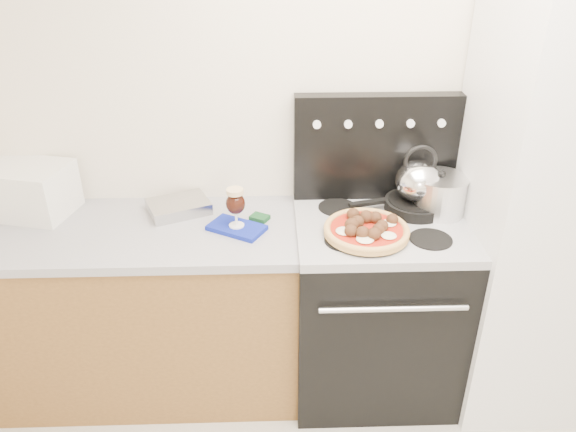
{
  "coord_description": "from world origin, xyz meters",
  "views": [
    {
      "loc": [
        -0.41,
        -0.98,
        2.14
      ],
      "look_at": [
        -0.34,
        1.05,
        1.03
      ],
      "focal_mm": 35.0,
      "sensor_mm": 36.0,
      "label": 1
    }
  ],
  "objects_px": {
    "base_cabinet": "(146,312)",
    "oven_mitt": "(237,228)",
    "toaster_oven": "(29,190)",
    "stock_pot": "(439,196)",
    "stove_body": "(374,309)",
    "fridge": "(541,217)",
    "pizza": "(367,228)",
    "pizza_pan": "(366,235)",
    "skillet": "(415,205)",
    "beer_glass": "(236,207)",
    "tea_kettle": "(418,178)"
  },
  "relations": [
    {
      "from": "skillet",
      "to": "tea_kettle",
      "type": "relative_size",
      "value": 1.25
    },
    {
      "from": "stove_body",
      "to": "oven_mitt",
      "type": "distance_m",
      "value": 0.8
    },
    {
      "from": "toaster_oven",
      "to": "stock_pot",
      "type": "bearing_deg",
      "value": 10.78
    },
    {
      "from": "base_cabinet",
      "to": "pizza",
      "type": "xyz_separation_m",
      "value": [
        1.02,
        -0.13,
        0.53
      ]
    },
    {
      "from": "fridge",
      "to": "beer_glass",
      "type": "xyz_separation_m",
      "value": [
        -1.34,
        0.02,
        0.06
      ]
    },
    {
      "from": "stock_pot",
      "to": "toaster_oven",
      "type": "bearing_deg",
      "value": 176.92
    },
    {
      "from": "pizza",
      "to": "toaster_oven",
      "type": "bearing_deg",
      "value": 168.63
    },
    {
      "from": "fridge",
      "to": "base_cabinet",
      "type": "bearing_deg",
      "value": 178.41
    },
    {
      "from": "pizza_pan",
      "to": "skillet",
      "type": "distance_m",
      "value": 0.35
    },
    {
      "from": "base_cabinet",
      "to": "stock_pot",
      "type": "bearing_deg",
      "value": 2.83
    },
    {
      "from": "skillet",
      "to": "tea_kettle",
      "type": "height_order",
      "value": "tea_kettle"
    },
    {
      "from": "oven_mitt",
      "to": "fridge",
      "type": "bearing_deg",
      "value": -0.84
    },
    {
      "from": "fridge",
      "to": "skillet",
      "type": "distance_m",
      "value": 0.55
    },
    {
      "from": "toaster_oven",
      "to": "stock_pot",
      "type": "xyz_separation_m",
      "value": [
        1.87,
        -0.1,
        -0.01
      ]
    },
    {
      "from": "beer_glass",
      "to": "pizza_pan",
      "type": "height_order",
      "value": "beer_glass"
    },
    {
      "from": "fridge",
      "to": "tea_kettle",
      "type": "relative_size",
      "value": 8.45
    },
    {
      "from": "fridge",
      "to": "stock_pot",
      "type": "xyz_separation_m",
      "value": [
        -0.43,
        0.12,
        0.05
      ]
    },
    {
      "from": "oven_mitt",
      "to": "skillet",
      "type": "distance_m",
      "value": 0.83
    },
    {
      "from": "pizza_pan",
      "to": "oven_mitt",
      "type": "bearing_deg",
      "value": 169.32
    },
    {
      "from": "pizza",
      "to": "stove_body",
      "type": "bearing_deg",
      "value": 51.5
    },
    {
      "from": "pizza",
      "to": "oven_mitt",
      "type": "bearing_deg",
      "value": 169.32
    },
    {
      "from": "stove_body",
      "to": "tea_kettle",
      "type": "xyz_separation_m",
      "value": [
        0.17,
        0.12,
        0.64
      ]
    },
    {
      "from": "base_cabinet",
      "to": "pizza",
      "type": "distance_m",
      "value": 1.15
    },
    {
      "from": "stove_body",
      "to": "pizza",
      "type": "xyz_separation_m",
      "value": [
        -0.09,
        -0.11,
        0.52
      ]
    },
    {
      "from": "beer_glass",
      "to": "skillet",
      "type": "bearing_deg",
      "value": 8.57
    },
    {
      "from": "fridge",
      "to": "beer_glass",
      "type": "height_order",
      "value": "fridge"
    },
    {
      "from": "oven_mitt",
      "to": "stock_pot",
      "type": "relative_size",
      "value": 1.04
    },
    {
      "from": "base_cabinet",
      "to": "fridge",
      "type": "height_order",
      "value": "fridge"
    },
    {
      "from": "base_cabinet",
      "to": "stove_body",
      "type": "xyz_separation_m",
      "value": [
        1.1,
        -0.02,
        0.01
      ]
    },
    {
      "from": "base_cabinet",
      "to": "pizza",
      "type": "bearing_deg",
      "value": -7.55
    },
    {
      "from": "beer_glass",
      "to": "stock_pot",
      "type": "height_order",
      "value": "beer_glass"
    },
    {
      "from": "oven_mitt",
      "to": "pizza",
      "type": "height_order",
      "value": "pizza"
    },
    {
      "from": "pizza_pan",
      "to": "skillet",
      "type": "xyz_separation_m",
      "value": [
        0.26,
        0.23,
        0.02
      ]
    },
    {
      "from": "base_cabinet",
      "to": "beer_glass",
      "type": "relative_size",
      "value": 7.95
    },
    {
      "from": "fridge",
      "to": "stock_pot",
      "type": "height_order",
      "value": "fridge"
    },
    {
      "from": "beer_glass",
      "to": "tea_kettle",
      "type": "relative_size",
      "value": 0.81
    },
    {
      "from": "stove_body",
      "to": "fridge",
      "type": "bearing_deg",
      "value": -2.05
    },
    {
      "from": "oven_mitt",
      "to": "stock_pot",
      "type": "height_order",
      "value": "stock_pot"
    },
    {
      "from": "pizza",
      "to": "skillet",
      "type": "distance_m",
      "value": 0.35
    },
    {
      "from": "toaster_oven",
      "to": "skillet",
      "type": "xyz_separation_m",
      "value": [
        1.77,
        -0.08,
        -0.07
      ]
    },
    {
      "from": "base_cabinet",
      "to": "fridge",
      "type": "relative_size",
      "value": 0.76
    },
    {
      "from": "base_cabinet",
      "to": "oven_mitt",
      "type": "height_order",
      "value": "oven_mitt"
    },
    {
      "from": "stove_body",
      "to": "fridge",
      "type": "distance_m",
      "value": 0.87
    },
    {
      "from": "stock_pot",
      "to": "skillet",
      "type": "bearing_deg",
      "value": 166.06
    },
    {
      "from": "pizza_pan",
      "to": "base_cabinet",
      "type": "bearing_deg",
      "value": 172.45
    },
    {
      "from": "skillet",
      "to": "base_cabinet",
      "type": "bearing_deg",
      "value": -175.86
    },
    {
      "from": "tea_kettle",
      "to": "toaster_oven",
      "type": "bearing_deg",
      "value": -167.15
    },
    {
      "from": "oven_mitt",
      "to": "pizza",
      "type": "xyz_separation_m",
      "value": [
        0.55,
        -0.1,
        0.05
      ]
    },
    {
      "from": "oven_mitt",
      "to": "pizza",
      "type": "relative_size",
      "value": 0.67
    },
    {
      "from": "fridge",
      "to": "beer_glass",
      "type": "distance_m",
      "value": 1.34
    }
  ]
}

